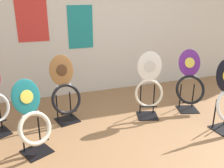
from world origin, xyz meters
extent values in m
cube|color=silver|center=(0.00, 2.47, 1.30)|extent=(8.00, 0.06, 2.60)
cube|color=teal|center=(-0.59, 2.44, 1.13)|extent=(0.41, 0.01, 0.68)
cube|color=red|center=(-1.32, 2.44, 1.26)|extent=(0.46, 0.01, 0.63)
cube|color=black|center=(-1.03, 1.51, 0.01)|extent=(0.34, 0.34, 0.01)
cylinder|color=black|center=(-1.15, 1.57, 0.19)|extent=(0.02, 0.02, 0.35)
cylinder|color=black|center=(-0.96, 1.62, 0.19)|extent=(0.02, 0.02, 0.35)
cylinder|color=black|center=(-1.01, 1.44, 0.15)|extent=(0.22, 0.07, 0.02)
torus|color=black|center=(-1.03, 1.49, 0.33)|extent=(0.44, 0.28, 0.40)
ellipsoid|color=#936033|center=(-1.05, 1.59, 0.70)|extent=(0.34, 0.17, 0.40)
ellipsoid|color=#4C2D19|center=(-1.05, 1.58, 0.70)|extent=(0.15, 0.07, 0.15)
sphere|color=silver|center=(-1.13, 1.53, 0.50)|extent=(0.02, 0.02, 0.02)
sphere|color=silver|center=(-0.96, 1.58, 0.50)|extent=(0.02, 0.02, 0.02)
cube|color=black|center=(0.72, 1.25, 0.01)|extent=(0.35, 0.35, 0.01)
cylinder|color=black|center=(0.65, 1.36, 0.19)|extent=(0.02, 0.02, 0.37)
cylinder|color=black|center=(0.84, 1.31, 0.19)|extent=(0.02, 0.02, 0.37)
cylinder|color=black|center=(0.70, 1.17, 0.16)|extent=(0.22, 0.08, 0.02)
torus|color=black|center=(0.72, 1.23, 0.33)|extent=(0.48, 0.34, 0.40)
ellipsoid|color=#60237F|center=(0.76, 1.36, 0.69)|extent=(0.35, 0.22, 0.38)
ellipsoid|color=#E5CC4C|center=(0.75, 1.35, 0.70)|extent=(0.15, 0.09, 0.14)
sphere|color=silver|center=(0.66, 1.34, 0.51)|extent=(0.02, 0.02, 0.02)
sphere|color=silver|center=(0.83, 1.29, 0.51)|extent=(0.02, 0.02, 0.02)
cube|color=black|center=(-1.47, 0.90, 0.01)|extent=(0.37, 0.37, 0.01)
cylinder|color=black|center=(-1.60, 0.95, 0.18)|extent=(0.02, 0.02, 0.34)
cylinder|color=black|center=(-1.42, 1.03, 0.18)|extent=(0.02, 0.02, 0.34)
cylinder|color=black|center=(-1.44, 0.83, 0.15)|extent=(0.21, 0.11, 0.02)
torus|color=beige|center=(-1.46, 0.89, 0.30)|extent=(0.42, 0.34, 0.35)
ellipsoid|color=#197075|center=(-1.51, 0.99, 0.63)|extent=(0.34, 0.25, 0.37)
ellipsoid|color=#EADB4C|center=(-1.51, 0.98, 0.63)|extent=(0.15, 0.10, 0.14)
sphere|color=silver|center=(-1.57, 0.91, 0.45)|extent=(0.02, 0.02, 0.02)
sphere|color=silver|center=(-1.42, 0.98, 0.45)|extent=(0.02, 0.02, 0.02)
cube|color=black|center=(0.81, 0.60, 0.01)|extent=(0.30, 0.30, 0.01)
cylinder|color=black|center=(0.71, 0.68, 0.21)|extent=(0.02, 0.02, 0.39)
sphere|color=silver|center=(0.72, 0.65, 0.51)|extent=(0.02, 0.02, 0.02)
cube|color=black|center=(0.06, 1.26, 0.01)|extent=(0.35, 0.35, 0.01)
cylinder|color=black|center=(0.00, 1.38, 0.23)|extent=(0.02, 0.02, 0.43)
cylinder|color=black|center=(0.18, 1.32, 0.23)|extent=(0.02, 0.02, 0.43)
cylinder|color=black|center=(0.04, 1.19, 0.18)|extent=(0.22, 0.08, 0.02)
torus|color=beige|center=(0.06, 1.24, 0.36)|extent=(0.40, 0.23, 0.39)
ellipsoid|color=white|center=(0.07, 1.29, 0.73)|extent=(0.33, 0.14, 0.40)
ellipsoid|color=silver|center=(0.07, 1.27, 0.73)|extent=(0.15, 0.06, 0.15)
sphere|color=silver|center=(-0.02, 1.30, 0.53)|extent=(0.02, 0.02, 0.02)
sphere|color=silver|center=(0.15, 1.25, 0.53)|extent=(0.02, 0.02, 0.02)
cylinder|color=black|center=(-1.86, 1.58, 0.23)|extent=(0.02, 0.02, 0.44)
camera|label=1|loc=(-1.47, -1.56, 1.64)|focal=40.00mm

